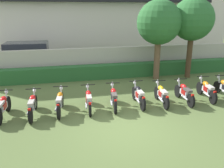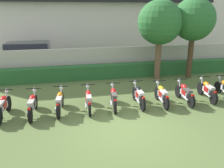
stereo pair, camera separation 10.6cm
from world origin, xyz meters
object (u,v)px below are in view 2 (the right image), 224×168
(parked_car, at_px, (31,57))
(motorcycle_in_row_5, at_px, (114,97))
(motorcycle_in_row_2, at_px, (33,105))
(motorcycle_in_row_1, at_px, (3,106))
(motorcycle_in_row_3, at_px, (60,102))
(motorcycle_in_row_4, at_px, (89,100))
(motorcycle_in_row_9, at_px, (207,90))
(tree_near_inspector, at_px, (160,23))
(tree_far_side, at_px, (194,20))
(motorcycle_in_row_8, at_px, (185,93))
(motorcycle_in_row_7, at_px, (162,95))
(motorcycle_in_row_6, at_px, (139,95))

(parked_car, distance_m, motorcycle_in_row_5, 8.51)
(motorcycle_in_row_2, bearing_deg, motorcycle_in_row_1, 90.25)
(motorcycle_in_row_3, xyz_separation_m, motorcycle_in_row_5, (2.19, 0.01, -0.00))
(motorcycle_in_row_4, height_order, motorcycle_in_row_9, motorcycle_in_row_9)
(tree_near_inspector, height_order, motorcycle_in_row_3, tree_near_inspector)
(tree_far_side, bearing_deg, motorcycle_in_row_8, -121.79)
(motorcycle_in_row_7, bearing_deg, motorcycle_in_row_9, -81.71)
(motorcycle_in_row_8, bearing_deg, motorcycle_in_row_4, 91.69)
(tree_near_inspector, xyz_separation_m, motorcycle_in_row_1, (-7.80, -3.74, -2.78))
(motorcycle_in_row_9, bearing_deg, tree_far_side, -9.63)
(motorcycle_in_row_9, bearing_deg, motorcycle_in_row_4, 97.77)
(tree_far_side, height_order, motorcycle_in_row_7, tree_far_side)
(motorcycle_in_row_6, distance_m, motorcycle_in_row_7, 1.01)
(tree_far_side, height_order, motorcycle_in_row_6, tree_far_side)
(tree_far_side, xyz_separation_m, motorcycle_in_row_5, (-5.50, -3.62, -2.93))
(motorcycle_in_row_3, distance_m, motorcycle_in_row_8, 5.39)
(tree_near_inspector, height_order, motorcycle_in_row_8, tree_near_inspector)
(tree_near_inspector, bearing_deg, motorcycle_in_row_9, -76.54)
(motorcycle_in_row_2, distance_m, motorcycle_in_row_4, 2.19)
(tree_near_inspector, bearing_deg, motorcycle_in_row_2, -150.57)
(tree_near_inspector, height_order, motorcycle_in_row_5, tree_near_inspector)
(motorcycle_in_row_2, relative_size, motorcycle_in_row_6, 1.03)
(motorcycle_in_row_1, distance_m, motorcycle_in_row_8, 7.50)
(tree_far_side, height_order, motorcycle_in_row_5, tree_far_side)
(motorcycle_in_row_5, bearing_deg, parked_car, 35.45)
(tree_far_side, distance_m, motorcycle_in_row_2, 9.92)
(parked_car, bearing_deg, tree_far_side, -19.61)
(motorcycle_in_row_4, distance_m, motorcycle_in_row_5, 1.05)
(motorcycle_in_row_8, bearing_deg, motorcycle_in_row_1, 92.57)
(motorcycle_in_row_1, xyz_separation_m, motorcycle_in_row_8, (7.50, -0.08, -0.01))
(parked_car, relative_size, motorcycle_in_row_2, 2.37)
(parked_car, bearing_deg, motorcycle_in_row_7, -48.63)
(parked_car, bearing_deg, motorcycle_in_row_2, -81.84)
(motorcycle_in_row_4, xyz_separation_m, motorcycle_in_row_5, (1.05, -0.02, 0.01))
(motorcycle_in_row_6, bearing_deg, motorcycle_in_row_3, 93.89)
(motorcycle_in_row_8, height_order, motorcycle_in_row_9, motorcycle_in_row_9)
(motorcycle_in_row_1, distance_m, motorcycle_in_row_6, 5.41)
(parked_car, distance_m, motorcycle_in_row_7, 9.74)
(tree_far_side, height_order, motorcycle_in_row_4, tree_far_side)
(motorcycle_in_row_2, xyz_separation_m, motorcycle_in_row_4, (2.19, 0.09, -0.01))
(motorcycle_in_row_1, distance_m, motorcycle_in_row_9, 8.69)
(motorcycle_in_row_2, height_order, motorcycle_in_row_7, same)
(tree_near_inspector, xyz_separation_m, tree_far_side, (2.00, -0.11, 0.15))
(tree_near_inspector, relative_size, motorcycle_in_row_6, 2.41)
(motorcycle_in_row_4, height_order, motorcycle_in_row_5, motorcycle_in_row_5)
(motorcycle_in_row_5, xyz_separation_m, motorcycle_in_row_9, (4.38, 0.03, 0.00))
(tree_far_side, bearing_deg, motorcycle_in_row_9, -107.27)
(tree_far_side, xyz_separation_m, motorcycle_in_row_2, (-8.73, -3.69, -2.94))
(motorcycle_in_row_1, relative_size, motorcycle_in_row_6, 1.00)
(motorcycle_in_row_3, height_order, motorcycle_in_row_8, motorcycle_in_row_3)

